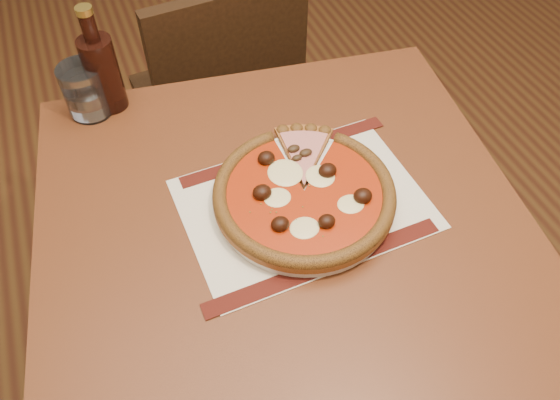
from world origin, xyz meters
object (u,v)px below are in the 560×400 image
object	(u,v)px
bottle	(102,70)
plate	(304,200)
table	(284,255)
chair_far	(222,96)
water_glass	(86,90)
pizza	(304,192)

from	to	relation	value
bottle	plate	bearing A→B (deg)	-56.12
table	bottle	size ratio (longest dim) A/B	4.26
chair_far	bottle	distance (m)	0.53
plate	water_glass	xyz separation A→B (m)	(-0.29, 0.37, 0.04)
plate	bottle	world-z (taller)	bottle
table	chair_far	distance (m)	0.69
table	water_glass	size ratio (longest dim) A/B	8.89
chair_far	bottle	size ratio (longest dim) A/B	3.94
table	plate	size ratio (longest dim) A/B	3.10
chair_far	pizza	world-z (taller)	chair_far
table	plate	xyz separation A→B (m)	(0.04, 0.02, 0.11)
chair_far	plate	xyz separation A→B (m)	(-0.04, -0.64, 0.28)
table	pizza	xyz separation A→B (m)	(0.04, 0.02, 0.13)
water_glass	bottle	size ratio (longest dim) A/B	0.48
pizza	water_glass	bearing A→B (deg)	128.14
chair_far	bottle	bearing A→B (deg)	38.34
table	pizza	world-z (taller)	pizza
chair_far	water_glass	world-z (taller)	water_glass
plate	pizza	bearing A→B (deg)	-109.14
chair_far	pizza	bearing A→B (deg)	81.87
water_glass	bottle	world-z (taller)	bottle
chair_far	plate	world-z (taller)	chair_far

